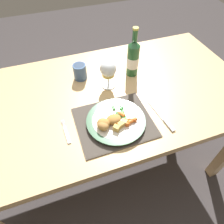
{
  "coord_description": "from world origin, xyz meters",
  "views": [
    {
      "loc": [
        -0.23,
        -0.71,
        1.45
      ],
      "look_at": [
        -0.04,
        -0.16,
        0.78
      ],
      "focal_mm": 32.0,
      "sensor_mm": 36.0,
      "label": 1
    }
  ],
  "objects_px": {
    "table_knife": "(163,118)",
    "drinking_cup": "(80,71)",
    "dining_table": "(109,104)",
    "bottle": "(133,58)",
    "dinner_plate": "(116,121)",
    "fork": "(66,133)",
    "wine_glass": "(108,70)"
  },
  "relations": [
    {
      "from": "table_knife",
      "to": "drinking_cup",
      "type": "distance_m",
      "value": 0.5
    },
    {
      "from": "dining_table",
      "to": "bottle",
      "type": "xyz_separation_m",
      "value": [
        0.17,
        0.11,
        0.19
      ]
    },
    {
      "from": "dinner_plate",
      "to": "bottle",
      "type": "distance_m",
      "value": 0.38
    },
    {
      "from": "fork",
      "to": "wine_glass",
      "type": "height_order",
      "value": "wine_glass"
    },
    {
      "from": "dinner_plate",
      "to": "drinking_cup",
      "type": "xyz_separation_m",
      "value": [
        -0.07,
        0.36,
        0.03
      ]
    },
    {
      "from": "dinner_plate",
      "to": "fork",
      "type": "bearing_deg",
      "value": 174.97
    },
    {
      "from": "dinner_plate",
      "to": "bottle",
      "type": "bearing_deg",
      "value": 55.92
    },
    {
      "from": "drinking_cup",
      "to": "fork",
      "type": "bearing_deg",
      "value": -113.11
    },
    {
      "from": "wine_glass",
      "to": "bottle",
      "type": "xyz_separation_m",
      "value": [
        0.16,
        0.06,
        -0.0
      ]
    },
    {
      "from": "dining_table",
      "to": "wine_glass",
      "type": "distance_m",
      "value": 0.2
    },
    {
      "from": "dinner_plate",
      "to": "wine_glass",
      "type": "distance_m",
      "value": 0.27
    },
    {
      "from": "table_knife",
      "to": "bottle",
      "type": "height_order",
      "value": "bottle"
    },
    {
      "from": "dining_table",
      "to": "dinner_plate",
      "type": "xyz_separation_m",
      "value": [
        -0.04,
        -0.2,
        0.11
      ]
    },
    {
      "from": "fork",
      "to": "bottle",
      "type": "xyz_separation_m",
      "value": [
        0.43,
        0.29,
        0.1
      ]
    },
    {
      "from": "dining_table",
      "to": "wine_glass",
      "type": "bearing_deg",
      "value": 75.45
    },
    {
      "from": "dinner_plate",
      "to": "table_knife",
      "type": "bearing_deg",
      "value": -12.59
    },
    {
      "from": "dining_table",
      "to": "wine_glass",
      "type": "xyz_separation_m",
      "value": [
        0.01,
        0.05,
        0.19
      ]
    },
    {
      "from": "dining_table",
      "to": "bottle",
      "type": "relative_size",
      "value": 5.56
    },
    {
      "from": "fork",
      "to": "bottle",
      "type": "height_order",
      "value": "bottle"
    },
    {
      "from": "dining_table",
      "to": "fork",
      "type": "height_order",
      "value": "fork"
    },
    {
      "from": "dining_table",
      "to": "drinking_cup",
      "type": "xyz_separation_m",
      "value": [
        -0.11,
        0.16,
        0.13
      ]
    },
    {
      "from": "table_knife",
      "to": "drinking_cup",
      "type": "xyz_separation_m",
      "value": [
        -0.29,
        0.41,
        0.04
      ]
    },
    {
      "from": "fork",
      "to": "drinking_cup",
      "type": "height_order",
      "value": "drinking_cup"
    },
    {
      "from": "wine_glass",
      "to": "bottle",
      "type": "distance_m",
      "value": 0.17
    },
    {
      "from": "dinner_plate",
      "to": "fork",
      "type": "height_order",
      "value": "dinner_plate"
    },
    {
      "from": "dining_table",
      "to": "fork",
      "type": "xyz_separation_m",
      "value": [
        -0.26,
        -0.18,
        0.09
      ]
    },
    {
      "from": "wine_glass",
      "to": "drinking_cup",
      "type": "distance_m",
      "value": 0.18
    },
    {
      "from": "table_knife",
      "to": "wine_glass",
      "type": "relative_size",
      "value": 1.31
    },
    {
      "from": "bottle",
      "to": "drinking_cup",
      "type": "height_order",
      "value": "bottle"
    },
    {
      "from": "fork",
      "to": "wine_glass",
      "type": "bearing_deg",
      "value": 40.53
    },
    {
      "from": "dinner_plate",
      "to": "dining_table",
      "type": "bearing_deg",
      "value": 79.7
    },
    {
      "from": "dining_table",
      "to": "fork",
      "type": "relative_size",
      "value": 11.13
    }
  ]
}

